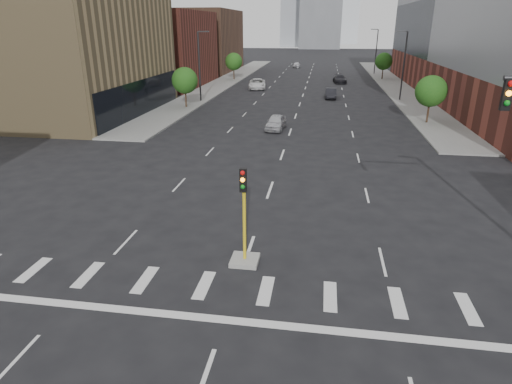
% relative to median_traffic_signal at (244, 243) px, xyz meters
% --- Properties ---
extents(sidewalk_left_far, '(5.00, 92.00, 0.15)m').
position_rel_median_traffic_signal_xyz_m(sidewalk_left_far, '(-15.00, 65.03, -0.90)').
color(sidewalk_left_far, gray).
rests_on(sidewalk_left_far, ground).
extents(sidewalk_right_far, '(5.00, 92.00, 0.15)m').
position_rel_median_traffic_signal_xyz_m(sidewalk_right_far, '(15.00, 65.03, -0.90)').
color(sidewalk_right_far, gray).
rests_on(sidewalk_right_far, ground).
extents(building_left_mid, '(20.00, 24.00, 14.00)m').
position_rel_median_traffic_signal_xyz_m(building_left_mid, '(-27.50, 31.03, 6.03)').
color(building_left_mid, '#8F7951').
rests_on(building_left_mid, ground).
extents(building_left_far_a, '(20.00, 22.00, 12.00)m').
position_rel_median_traffic_signal_xyz_m(building_left_far_a, '(-27.50, 57.03, 5.03)').
color(building_left_far_a, brown).
rests_on(building_left_far_a, ground).
extents(building_left_far_b, '(20.00, 24.00, 13.00)m').
position_rel_median_traffic_signal_xyz_m(building_left_far_b, '(-27.50, 83.03, 5.53)').
color(building_left_far_b, brown).
rests_on(building_left_far_b, ground).
extents(median_traffic_signal, '(1.20, 1.20, 4.40)m').
position_rel_median_traffic_signal_xyz_m(median_traffic_signal, '(0.00, 0.00, 0.00)').
color(median_traffic_signal, '#999993').
rests_on(median_traffic_signal, ground).
extents(streetlight_right_a, '(1.60, 0.22, 9.07)m').
position_rel_median_traffic_signal_xyz_m(streetlight_right_a, '(13.41, 46.03, 4.04)').
color(streetlight_right_a, '#2D2D30').
rests_on(streetlight_right_a, ground).
extents(streetlight_right_b, '(1.60, 0.22, 9.07)m').
position_rel_median_traffic_signal_xyz_m(streetlight_right_b, '(13.41, 81.03, 4.04)').
color(streetlight_right_b, '#2D2D30').
rests_on(streetlight_right_b, ground).
extents(streetlight_left, '(1.60, 0.22, 9.07)m').
position_rel_median_traffic_signal_xyz_m(streetlight_left, '(-13.41, 41.03, 4.04)').
color(streetlight_left, '#2D2D30').
rests_on(streetlight_left, ground).
extents(tree_left_near, '(3.20, 3.20, 4.85)m').
position_rel_median_traffic_signal_xyz_m(tree_left_near, '(-14.00, 36.03, 2.42)').
color(tree_left_near, '#382619').
rests_on(tree_left_near, ground).
extents(tree_left_far, '(3.20, 3.20, 4.85)m').
position_rel_median_traffic_signal_xyz_m(tree_left_far, '(-14.00, 66.03, 2.42)').
color(tree_left_far, '#382619').
rests_on(tree_left_far, ground).
extents(tree_right_near, '(3.20, 3.20, 4.85)m').
position_rel_median_traffic_signal_xyz_m(tree_right_near, '(14.00, 31.03, 2.42)').
color(tree_right_near, '#382619').
rests_on(tree_right_near, ground).
extents(tree_right_far, '(3.20, 3.20, 4.85)m').
position_rel_median_traffic_signal_xyz_m(tree_right_far, '(14.00, 71.03, 2.42)').
color(tree_right_far, '#382619').
rests_on(tree_right_far, ground).
extents(car_near_left, '(2.05, 4.37, 1.45)m').
position_rel_median_traffic_signal_xyz_m(car_near_left, '(-1.50, 25.91, -0.25)').
color(car_near_left, '#BABBC0').
rests_on(car_near_left, ground).
extents(car_mid_right, '(1.54, 4.28, 1.40)m').
position_rel_median_traffic_signal_xyz_m(car_mid_right, '(4.06, 46.54, -0.27)').
color(car_mid_right, black).
rests_on(car_mid_right, ground).
extents(car_far_left, '(3.40, 6.08, 1.61)m').
position_rel_median_traffic_signal_xyz_m(car_far_left, '(-7.78, 54.70, -0.17)').
color(car_far_left, white).
rests_on(car_far_left, ground).
extents(car_deep_right, '(2.54, 5.14, 1.44)m').
position_rel_median_traffic_signal_xyz_m(car_deep_right, '(5.79, 64.59, -0.26)').
color(car_deep_right, black).
rests_on(car_deep_right, ground).
extents(car_distant, '(1.66, 3.98, 1.35)m').
position_rel_median_traffic_signal_xyz_m(car_distant, '(-3.91, 93.84, -0.30)').
color(car_distant, silver).
rests_on(car_distant, ground).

